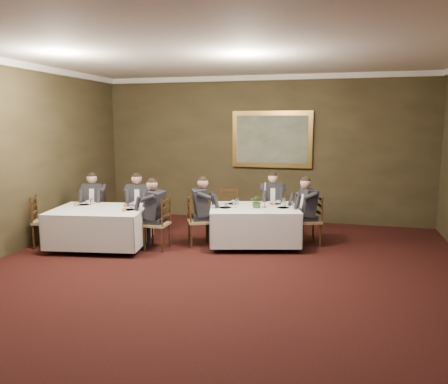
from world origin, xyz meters
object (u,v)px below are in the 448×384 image
at_px(table_main, 254,223).
at_px(chair_sec_backright, 138,223).
at_px(diner_main_endright, 308,220).
at_px(centerpiece, 257,200).
at_px(diner_sec_backleft, 94,212).
at_px(painting, 272,139).
at_px(chair_main_endleft, 199,231).
at_px(diner_main_backright, 272,211).
at_px(chair_sec_backleft, 95,222).
at_px(candlestick, 265,198).
at_px(chair_main_endright, 309,231).
at_px(table_second, 100,225).
at_px(diner_main_endleft, 199,220).
at_px(chair_main_backleft, 230,221).
at_px(chair_sec_endright, 158,234).
at_px(diner_sec_endright, 157,223).
at_px(chair_sec_endleft, 45,232).
at_px(diner_sec_backright, 138,213).
at_px(chair_main_backright, 272,221).

height_order(table_main, chair_sec_backright, chair_sec_backright).
distance_m(diner_main_endright, centerpiece, 1.10).
bearing_deg(diner_sec_backleft, painting, -160.69).
bearing_deg(chair_main_endleft, diner_main_backright, 108.08).
xyz_separation_m(chair_main_endleft, chair_sec_backleft, (-2.40, 0.21, 0.00)).
xyz_separation_m(chair_sec_backright, candlestick, (2.72, -0.07, 0.66)).
bearing_deg(chair_main_endright, table_main, 79.94).
distance_m(table_second, diner_main_endleft, 1.90).
relative_size(chair_main_endleft, chair_main_endright, 1.00).
relative_size(chair_main_backleft, chair_sec_backright, 1.00).
xyz_separation_m(diner_main_backright, chair_sec_backright, (-2.73, -0.87, -0.23)).
bearing_deg(painting, diner_sec_backleft, -145.64).
relative_size(table_second, chair_main_endright, 1.96).
distance_m(chair_main_endleft, candlestick, 1.45).
bearing_deg(diner_main_endright, chair_sec_endright, 85.00).
xyz_separation_m(diner_main_backright, diner_main_endleft, (-1.26, -1.22, 0.00)).
xyz_separation_m(chair_sec_endright, centerpiece, (1.80, 0.65, 0.63)).
relative_size(table_main, chair_main_endleft, 1.98).
bearing_deg(chair_sec_backright, chair_main_backleft, 177.63).
height_order(diner_main_endleft, chair_sec_backright, diner_main_endleft).
height_order(chair_main_endleft, diner_main_endleft, diner_main_endleft).
relative_size(table_second, diner_sec_backleft, 1.46).
bearing_deg(diner_sec_endright, diner_main_endleft, -56.88).
distance_m(chair_main_backleft, candlestick, 1.32).
height_order(chair_sec_endleft, candlestick, candlestick).
relative_size(diner_main_endleft, chair_sec_endright, 1.35).
bearing_deg(table_second, diner_sec_backright, 71.09).
height_order(chair_sec_backright, centerpiece, centerpiece).
bearing_deg(chair_sec_endleft, diner_sec_endright, 76.17).
bearing_deg(chair_main_endleft, chair_main_backright, 108.39).
relative_size(table_main, chair_main_backright, 1.98).
bearing_deg(painting, chair_main_endright, -62.38).
xyz_separation_m(chair_sec_endleft, candlestick, (4.15, 1.08, 0.66)).
height_order(diner_sec_backright, diner_sec_endright, same).
relative_size(diner_main_backright, diner_main_endleft, 1.00).
height_order(table_second, centerpiece, centerpiece).
distance_m(diner_main_backright, chair_sec_endleft, 4.63).
xyz_separation_m(chair_main_endright, chair_sec_endleft, (-4.98, -1.34, 0.00)).
distance_m(chair_main_backleft, centerpiece, 1.26).
bearing_deg(chair_main_backright, table_second, 22.27).
height_order(chair_main_backleft, chair_sec_endright, same).
distance_m(table_main, chair_sec_backright, 2.51).
bearing_deg(chair_sec_backright, chair_sec_endright, 112.48).
bearing_deg(chair_main_endleft, diner_sec_endright, -82.93).
xyz_separation_m(table_second, chair_main_endright, (3.88, 1.16, -0.17)).
xyz_separation_m(table_main, diner_sec_backright, (-2.50, 0.07, 0.06)).
xyz_separation_m(table_main, chair_main_endleft, (-1.05, -0.27, -0.17)).
xyz_separation_m(chair_main_backleft, chair_main_endleft, (-0.38, -1.01, 0.00)).
distance_m(chair_main_endright, chair_sec_endright, 2.94).
bearing_deg(diner_sec_backright, chair_main_endright, 161.33).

